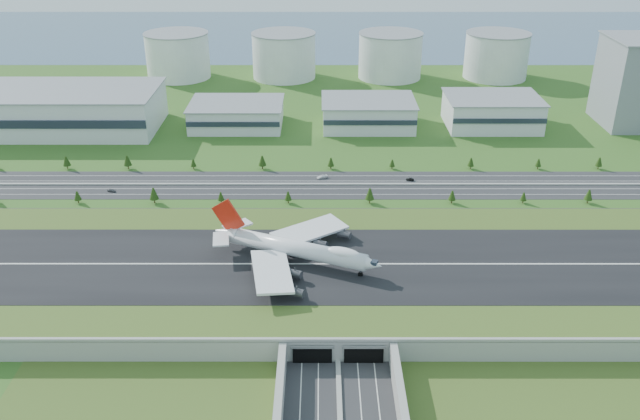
{
  "coord_description": "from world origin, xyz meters",
  "views": [
    {
      "loc": [
        -5.88,
        -230.08,
        144.73
      ],
      "look_at": [
        -6.0,
        35.0,
        14.76
      ],
      "focal_mm": 38.0,
      "sensor_mm": 36.0,
      "label": 1
    }
  ],
  "objects_px": {
    "boeing_747": "(295,248)",
    "car_4": "(111,190)",
    "car_7": "(322,177)",
    "car_5": "(410,179)",
    "fuel_tank_a": "(178,56)"
  },
  "relations": [
    {
      "from": "boeing_747",
      "to": "car_4",
      "type": "distance_m",
      "value": 129.74
    },
    {
      "from": "boeing_747",
      "to": "car_7",
      "type": "height_order",
      "value": "boeing_747"
    },
    {
      "from": "boeing_747",
      "to": "car_5",
      "type": "xyz_separation_m",
      "value": [
        57.68,
        98.83,
        -13.54
      ]
    },
    {
      "from": "fuel_tank_a",
      "to": "boeing_747",
      "type": "height_order",
      "value": "fuel_tank_a"
    },
    {
      "from": "fuel_tank_a",
      "to": "car_4",
      "type": "distance_m",
      "value": 224.43
    },
    {
      "from": "car_7",
      "to": "fuel_tank_a",
      "type": "bearing_deg",
      "value": -174.8
    },
    {
      "from": "car_7",
      "to": "car_5",
      "type": "bearing_deg",
      "value": 62.35
    },
    {
      "from": "boeing_747",
      "to": "car_5",
      "type": "bearing_deg",
      "value": 82.53
    },
    {
      "from": "car_4",
      "to": "car_7",
      "type": "relative_size",
      "value": 0.77
    },
    {
      "from": "car_4",
      "to": "car_5",
      "type": "distance_m",
      "value": 155.85
    },
    {
      "from": "car_4",
      "to": "car_7",
      "type": "height_order",
      "value": "car_7"
    },
    {
      "from": "fuel_tank_a",
      "to": "car_5",
      "type": "height_order",
      "value": "fuel_tank_a"
    },
    {
      "from": "fuel_tank_a",
      "to": "car_4",
      "type": "bearing_deg",
      "value": -88.28
    },
    {
      "from": "fuel_tank_a",
      "to": "car_4",
      "type": "relative_size",
      "value": 11.4
    },
    {
      "from": "car_5",
      "to": "car_7",
      "type": "xyz_separation_m",
      "value": [
        -46.98,
        3.06,
        0.12
      ]
    }
  ]
}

